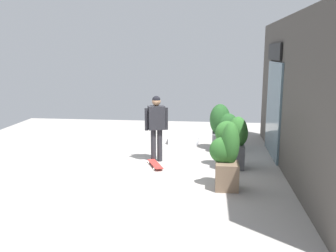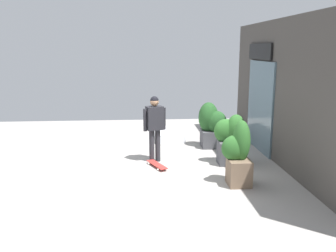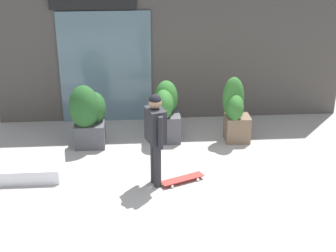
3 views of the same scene
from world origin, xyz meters
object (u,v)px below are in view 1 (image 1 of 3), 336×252
object	(u,v)px
skateboarder	(156,122)
planter_box_right	(223,126)
planter_box_mid	(233,139)
skateboard	(155,164)
planter_box_left	(227,156)

from	to	relation	value
skateboarder	planter_box_right	bearing A→B (deg)	109.28
planter_box_mid	planter_box_right	bearing A→B (deg)	-172.91
skateboarder	skateboard	world-z (taller)	skateboarder
skateboard	planter_box_mid	size ratio (longest dim) A/B	0.65
skateboarder	planter_box_mid	distance (m)	1.94
planter_box_left	skateboard	bearing A→B (deg)	-126.73
skateboard	planter_box_right	xyz separation A→B (m)	(-1.72, 1.65, 0.62)
skateboard	planter_box_left	distance (m)	2.14
skateboard	planter_box_left	xyz separation A→B (m)	(1.23, 1.65, 0.60)
planter_box_right	planter_box_mid	distance (m)	1.58
skateboard	planter_box_mid	distance (m)	1.96
planter_box_left	planter_box_right	distance (m)	2.95
planter_box_right	planter_box_mid	xyz separation A→B (m)	(1.57, 0.20, 0.01)
skateboard	planter_box_left	world-z (taller)	planter_box_left
skateboarder	planter_box_right	distance (m)	2.13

